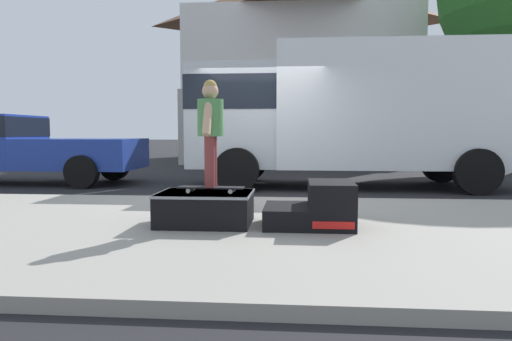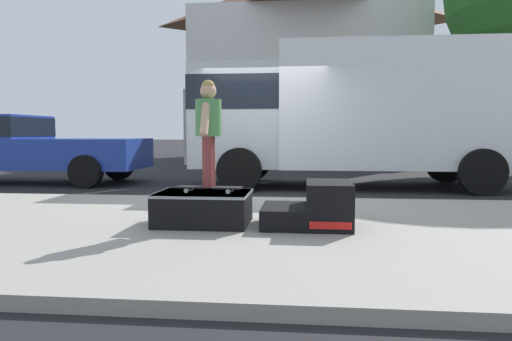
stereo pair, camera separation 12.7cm
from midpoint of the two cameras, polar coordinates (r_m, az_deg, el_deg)
name	(u,v)px [view 1 (the left image)]	position (r m, az deg, el deg)	size (l,w,h in m)	color
ground_plane	(256,200)	(8.54, -0.37, -3.52)	(140.00, 140.00, 0.00)	black
sidewalk_slab	(235,231)	(5.59, -3.18, -7.25)	(50.00, 5.00, 0.12)	gray
skate_box	(205,207)	(5.66, -6.74, -4.40)	(1.10, 0.84, 0.38)	black
kicker_ramp	(317,208)	(5.55, 6.69, -4.46)	(1.02, 0.84, 0.52)	black
skateboard	(211,188)	(5.59, -6.08, -2.08)	(0.79, 0.25, 0.07)	black
skater_kid	(211,124)	(5.56, -6.15, 5.55)	(0.30, 0.64, 1.24)	brown
box_truck	(348,110)	(10.68, 10.68, 7.17)	(6.91, 2.63, 3.05)	white
pickup_truck_blue	(12,146)	(12.68, -27.52, 2.67)	(5.70, 2.09, 1.61)	#1E3899
house_behind	(300,64)	(21.58, 5.15, 12.67)	(9.54, 8.23, 8.40)	silver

